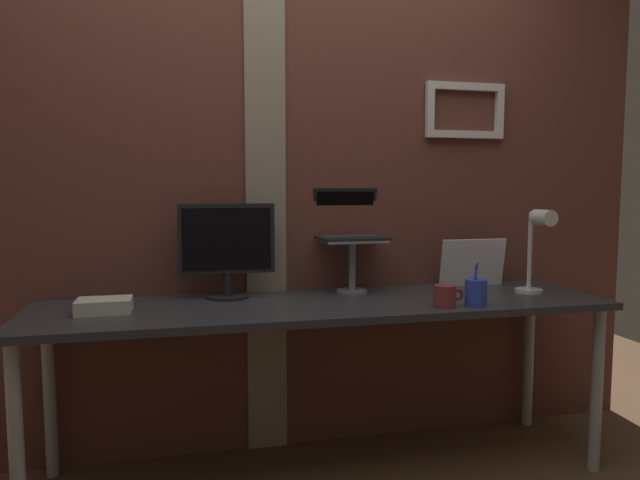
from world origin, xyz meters
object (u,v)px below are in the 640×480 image
(laptop, at_px, (348,224))
(coffee_mug, at_px, (445,296))
(desk_lamp, at_px, (537,242))
(monitor, at_px, (227,244))
(whiteboard_panel, at_px, (473,263))
(pen_cup, at_px, (476,292))

(laptop, xyz_separation_m, coffee_mug, (0.27, -0.46, -0.26))
(desk_lamp, distance_m, coffee_mug, 0.57)
(monitor, distance_m, whiteboard_panel, 1.17)
(whiteboard_panel, distance_m, coffee_mug, 0.54)
(laptop, xyz_separation_m, pen_cup, (0.40, -0.46, -0.25))
(laptop, height_order, pen_cup, laptop)
(monitor, relative_size, pen_cup, 2.32)
(coffee_mug, bearing_deg, pen_cup, 0.00)
(desk_lamp, bearing_deg, pen_cup, -157.90)
(laptop, bearing_deg, coffee_mug, -59.73)
(monitor, bearing_deg, coffee_mug, -25.30)
(monitor, bearing_deg, pen_cup, -22.16)
(laptop, distance_m, whiteboard_panel, 0.64)
(whiteboard_panel, distance_m, desk_lamp, 0.33)
(monitor, distance_m, coffee_mug, 0.94)
(whiteboard_panel, xyz_separation_m, coffee_mug, (-0.34, -0.41, -0.07))
(monitor, height_order, whiteboard_panel, monitor)
(desk_lamp, bearing_deg, monitor, 169.90)
(monitor, xyz_separation_m, laptop, (0.56, 0.07, 0.07))
(coffee_mug, bearing_deg, monitor, 154.70)
(monitor, height_order, desk_lamp, monitor)
(monitor, bearing_deg, laptop, 7.09)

